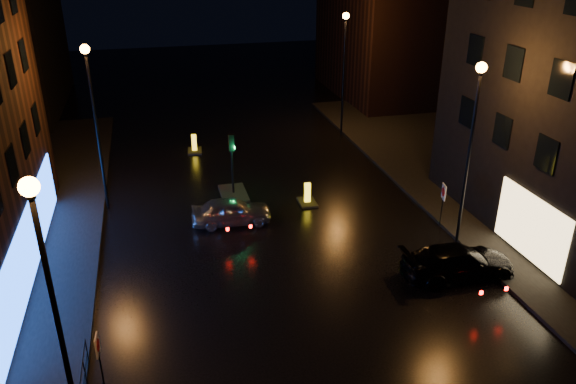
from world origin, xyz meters
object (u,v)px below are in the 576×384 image
bollard_far (195,148)px  road_sign_right (443,196)px  traffic_signal (233,186)px  bollard_near (307,199)px  silver_hatchback (231,211)px  dark_sedan (458,262)px  road_sign_left (98,350)px

bollard_far → road_sign_right: 17.12m
traffic_signal → bollard_near: (3.61, -2.07, -0.25)m
traffic_signal → bollard_far: size_ratio=2.44×
traffic_signal → bollard_near: size_ratio=2.59×
silver_hatchback → bollard_near: bearing=-71.4°
bollard_near → bollard_far: bearing=119.4°
dark_sedan → road_sign_left: (-13.93, -3.02, 0.84)m
road_sign_left → silver_hatchback: bearing=65.1°
dark_sedan → road_sign_right: road_sign_right is taller
traffic_signal → road_sign_left: 14.76m
dark_sedan → bollard_far: dark_sedan is taller
silver_hatchback → road_sign_left: 11.53m
silver_hatchback → dark_sedan: 10.87m
silver_hatchback → road_sign_right: bearing=-104.5°
traffic_signal → silver_hatchback: bearing=-100.6°
traffic_signal → bollard_far: traffic_signal is taller
bollard_far → silver_hatchback: bearing=-80.4°
traffic_signal → dark_sedan: size_ratio=0.72×
traffic_signal → silver_hatchback: traffic_signal is taller
traffic_signal → silver_hatchback: size_ratio=0.89×
road_sign_left → road_sign_right: (15.34, 7.09, 0.17)m
bollard_near → road_sign_right: 7.04m
silver_hatchback → road_sign_right: road_sign_right is taller
silver_hatchback → road_sign_left: size_ratio=1.89×
silver_hatchback → traffic_signal: bearing=-8.3°
road_sign_right → bollard_near: bearing=-24.6°
bollard_far → road_sign_right: bearing=-46.6°
traffic_signal → dark_sedan: 12.87m
traffic_signal → road_sign_right: bearing=-34.5°
bollard_near → bollard_far: size_ratio=0.94×
road_sign_left → road_sign_right: 16.90m
dark_sedan → silver_hatchback: bearing=51.8°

